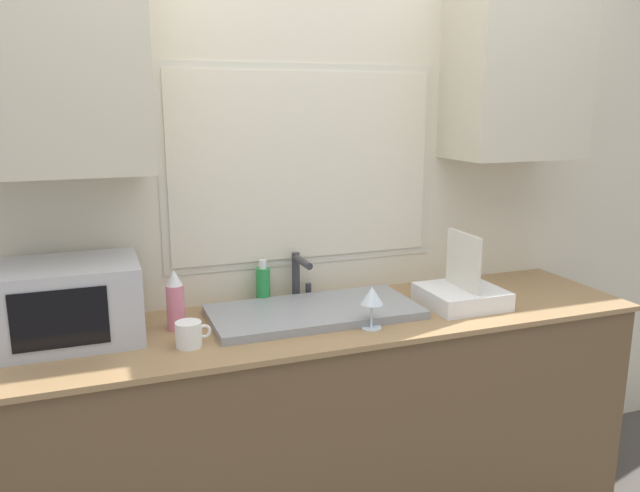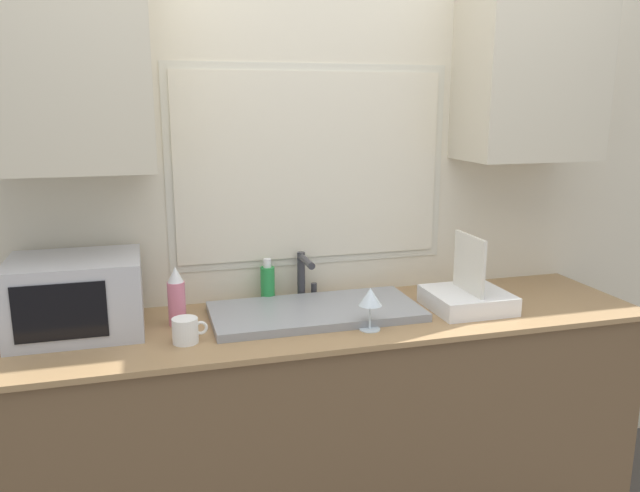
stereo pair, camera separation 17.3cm
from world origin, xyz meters
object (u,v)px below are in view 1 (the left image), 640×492
faucet (299,272)px  dish_rack (462,293)px  soap_bottle (263,285)px  mug_near_sink (189,334)px  wine_glass (372,297)px  spray_bottle (175,301)px  microwave (72,302)px

faucet → dish_rack: size_ratio=0.66×
dish_rack → soap_bottle: size_ratio=1.65×
soap_bottle → faucet: bearing=-6.9°
mug_near_sink → wine_glass: wine_glass is taller
spray_bottle → wine_glass: (0.64, -0.23, 0.01)m
soap_bottle → wine_glass: soap_bottle is taller
faucet → microwave: 0.85m
dish_rack → mug_near_sink: bearing=-176.8°
microwave → soap_bottle: (0.69, 0.15, -0.05)m
spray_bottle → wine_glass: size_ratio=1.41×
wine_glass → spray_bottle: bearing=160.0°
soap_bottle → mug_near_sink: bearing=-134.5°
dish_rack → wine_glass: (-0.44, -0.11, 0.07)m
faucet → soap_bottle: bearing=173.1°
faucet → spray_bottle: 0.53m
microwave → wine_glass: size_ratio=2.85×
faucet → mug_near_sink: (-0.49, -0.33, -0.08)m
dish_rack → mug_near_sink: 1.07m
spray_bottle → wine_glass: spray_bottle is taller
microwave → soap_bottle: 0.71m
dish_rack → spray_bottle: dish_rack is taller
spray_bottle → soap_bottle: (0.36, 0.17, -0.03)m
wine_glass → dish_rack: bearing=14.3°
microwave → mug_near_sink: bearing=-29.4°
microwave → mug_near_sink: 0.41m
dish_rack → faucet: bearing=154.7°
microwave → dish_rack: bearing=-5.5°
dish_rack → mug_near_sink: (-1.07, -0.06, -0.01)m
spray_bottle → mug_near_sink: spray_bottle is taller
spray_bottle → soap_bottle: 0.40m
dish_rack → soap_bottle: (-0.72, 0.29, 0.03)m
mug_near_sink → faucet: bearing=34.2°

